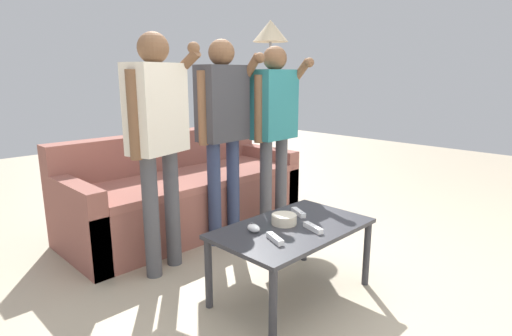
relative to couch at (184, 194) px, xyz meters
The scene contains 12 objects.
ground_plane 1.39m from the couch, 94.89° to the right, with size 12.00×12.00×0.00m, color tan.
couch is the anchor object (origin of this frame).
coffee_table 1.49m from the couch, 99.15° to the right, with size 0.97×0.58×0.46m.
snack_bowl 1.44m from the couch, 99.75° to the right, with size 0.16×0.16×0.06m, color beige.
game_remote_nunchuk 1.45m from the couch, 108.85° to the right, with size 0.06×0.09×0.05m.
floor_lamp 1.85m from the couch, ahead, with size 0.38×0.38×1.91m.
player_left 1.12m from the couch, 134.96° to the right, with size 0.52×0.32×1.62m.
player_center 0.88m from the couch, 85.58° to the right, with size 0.49×0.36×1.62m.
player_right 1.07m from the couch, 53.01° to the right, with size 0.48×0.35×1.59m.
game_remote_wand_near 1.63m from the couch, 107.21° to the right, with size 0.09×0.15×0.03m.
game_remote_wand_far 1.62m from the couch, 97.05° to the right, with size 0.08×0.16×0.03m.
game_remote_wand_spare 1.37m from the couch, 91.90° to the right, with size 0.10×0.15×0.03m.
Camera 1 is at (-1.93, -1.62, 1.36)m, focal length 28.69 mm.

